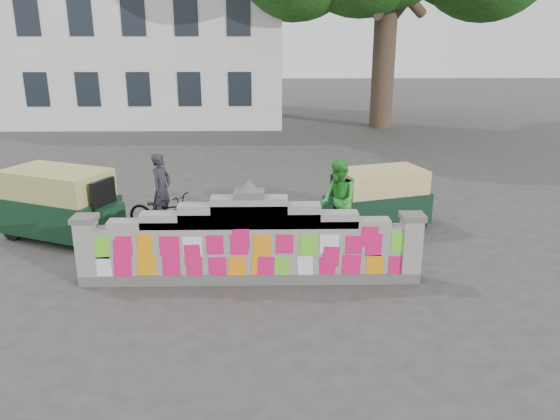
{
  "coord_description": "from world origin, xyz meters",
  "views": [
    {
      "loc": [
        0.37,
        -9.5,
        4.5
      ],
      "look_at": [
        0.58,
        1.0,
        1.1
      ],
      "focal_mm": 35.0,
      "sensor_mm": 36.0,
      "label": 1
    }
  ],
  "objects": [
    {
      "name": "cyclist_rider",
      "position": [
        -2.13,
        2.72,
        0.83
      ],
      "size": [
        0.6,
        0.71,
        1.66
      ],
      "primitive_type": "imported",
      "rotation": [
        0.0,
        0.0,
        1.18
      ],
      "color": "#24222B",
      "rests_on": "ground"
    },
    {
      "name": "rickshaw_right",
      "position": [
        2.98,
        3.06,
        0.74
      ],
      "size": [
        2.65,
        1.79,
        1.42
      ],
      "rotation": [
        0.0,
        0.0,
        3.44
      ],
      "color": "black",
      "rests_on": "ground"
    },
    {
      "name": "parapet_wall",
      "position": [
        -0.0,
        -0.01,
        0.75
      ],
      "size": [
        6.48,
        0.44,
        2.01
      ],
      "color": "#4C4C49",
      "rests_on": "ground"
    },
    {
      "name": "ground",
      "position": [
        0.0,
        0.0,
        0.0
      ],
      "size": [
        100.0,
        100.0,
        0.0
      ],
      "primitive_type": "plane",
      "color": "#383533",
      "rests_on": "ground"
    },
    {
      "name": "cyclist_bike",
      "position": [
        -2.13,
        2.72,
        0.49
      ],
      "size": [
        1.98,
        1.31,
        0.98
      ],
      "primitive_type": "imported",
      "rotation": [
        0.0,
        0.0,
        1.18
      ],
      "color": "black",
      "rests_on": "ground"
    },
    {
      "name": "building",
      "position": [
        -7.0,
        21.98,
        4.01
      ],
      "size": [
        16.0,
        10.0,
        8.9
      ],
      "color": "silver",
      "rests_on": "ground"
    },
    {
      "name": "rickshaw_left",
      "position": [
        -4.36,
        2.43,
        0.83
      ],
      "size": [
        2.98,
        2.22,
        1.61
      ],
      "rotation": [
        0.0,
        0.0,
        -0.41
      ],
      "color": "#10311B",
      "rests_on": "ground"
    },
    {
      "name": "pedestrian",
      "position": [
        1.92,
        2.21,
        0.92
      ],
      "size": [
        0.9,
        1.04,
        1.85
      ],
      "primitive_type": "imported",
      "rotation": [
        0.0,
        0.0,
        -1.32
      ],
      "color": "green",
      "rests_on": "ground"
    }
  ]
}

